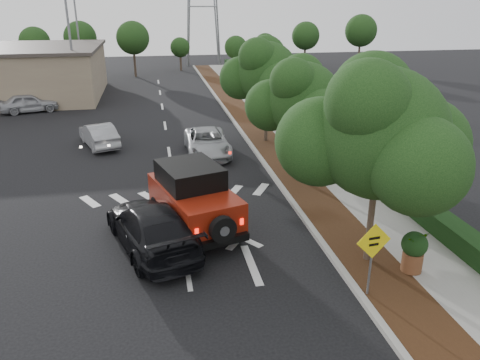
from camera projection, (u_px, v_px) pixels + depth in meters
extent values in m
plane|color=black|center=(187.00, 271.00, 14.26)|extent=(120.00, 120.00, 0.00)
cube|color=#9E9B93|center=(252.00, 147.00, 26.03)|extent=(0.20, 70.00, 0.15)
cube|color=black|center=(270.00, 146.00, 26.21)|extent=(1.80, 70.00, 0.12)
cube|color=gray|center=(302.00, 144.00, 26.54)|extent=(2.00, 70.00, 0.12)
cube|color=black|center=(326.00, 137.00, 26.66)|extent=(0.80, 70.00, 0.80)
cylinder|color=black|center=(158.00, 208.00, 17.46)|extent=(0.56, 0.96, 0.91)
cylinder|color=black|center=(202.00, 200.00, 18.22)|extent=(0.56, 0.96, 0.91)
cylinder|color=black|center=(186.00, 241.00, 15.09)|extent=(0.56, 0.96, 0.91)
cylinder|color=black|center=(235.00, 229.00, 15.84)|extent=(0.56, 0.96, 0.91)
cube|color=maroon|center=(194.00, 202.00, 16.43)|extent=(3.16, 4.62, 1.14)
cube|color=black|center=(190.00, 174.00, 16.38)|extent=(2.47, 2.76, 0.73)
cube|color=maroon|center=(179.00, 189.00, 17.79)|extent=(2.06, 1.64, 0.93)
cube|color=black|center=(221.00, 242.00, 14.79)|extent=(1.92, 0.75, 0.25)
cylinder|color=black|center=(223.00, 230.00, 14.47)|extent=(0.90, 0.49, 0.86)
cube|color=#FF190C|center=(197.00, 232.00, 14.33)|extent=(0.12, 0.08, 0.20)
cube|color=#FF190C|center=(242.00, 222.00, 14.99)|extent=(0.12, 0.08, 0.20)
imported|color=#A8ABB0|center=(207.00, 142.00, 24.83)|extent=(2.21, 4.77, 1.33)
imported|color=black|center=(152.00, 227.00, 15.36)|extent=(3.55, 5.61, 1.51)
imported|color=#95969C|center=(99.00, 135.00, 26.22)|extent=(2.63, 4.23, 1.32)
imported|color=#A4A5AC|center=(29.00, 103.00, 34.22)|extent=(4.34, 2.71, 1.38)
cylinder|color=slate|center=(371.00, 262.00, 12.60)|extent=(0.07, 0.07, 1.99)
cube|color=yellow|center=(374.00, 241.00, 12.34)|extent=(1.02, 0.14, 1.02)
cube|color=black|center=(375.00, 238.00, 12.29)|extent=(0.32, 0.04, 0.07)
cube|color=black|center=(374.00, 245.00, 12.36)|extent=(0.28, 0.04, 0.07)
cylinder|color=brown|center=(412.00, 261.00, 13.95)|extent=(0.64, 0.64, 0.61)
sphere|color=black|center=(415.00, 244.00, 13.74)|extent=(0.77, 0.77, 0.77)
imported|color=black|center=(415.00, 242.00, 13.71)|extent=(0.68, 0.60, 0.72)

